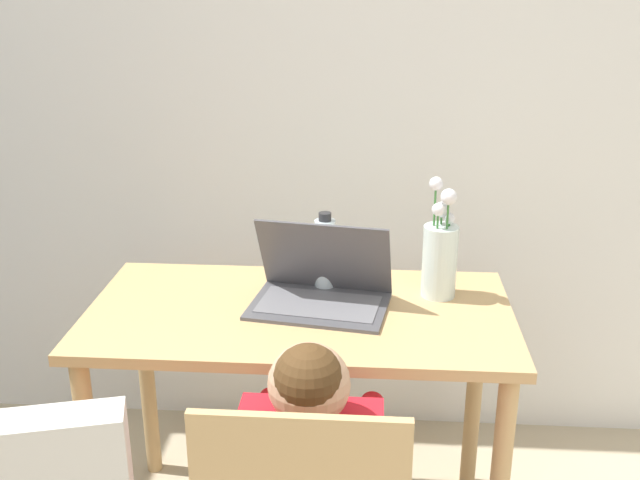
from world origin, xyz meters
TOP-DOWN VIEW (x-y plane):
  - wall_back at (0.00, 2.23)m, footprint 6.40×0.05m
  - dining_table at (-0.18, 1.60)m, footprint 1.16×0.60m
  - laptop at (-0.13, 1.64)m, footprint 0.40×0.31m
  - flower_vase at (0.20, 1.72)m, footprint 0.10×0.10m
  - water_bottle at (-0.12, 1.74)m, footprint 0.06×0.06m

SIDE VIEW (x-z plane):
  - dining_table at x=-0.18m, z-range 0.26..1.00m
  - laptop at x=-0.13m, z-range 0.68..0.91m
  - water_bottle at x=-0.12m, z-range 0.73..0.96m
  - flower_vase at x=0.20m, z-range 0.69..1.04m
  - wall_back at x=0.00m, z-range 0.00..2.50m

